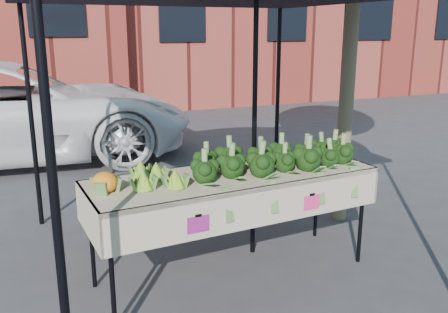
% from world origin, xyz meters
% --- Properties ---
extents(ground, '(90.00, 90.00, 0.00)m').
position_xyz_m(ground, '(0.00, 0.00, 0.00)').
color(ground, '#353538').
extents(table, '(2.45, 0.95, 0.90)m').
position_xyz_m(table, '(0.10, 0.09, 0.45)').
color(table, '#C1B18E').
rests_on(table, ground).
extents(canopy, '(3.16, 3.16, 2.74)m').
position_xyz_m(canopy, '(0.09, 0.48, 1.37)').
color(canopy, black).
rests_on(canopy, ground).
extents(broccoli_heap, '(1.60, 0.57, 0.26)m').
position_xyz_m(broccoli_heap, '(0.49, 0.11, 1.03)').
color(broccoli_heap, black).
rests_on(broccoli_heap, table).
extents(romanesco_cluster, '(0.43, 0.57, 0.20)m').
position_xyz_m(romanesco_cluster, '(-0.57, 0.12, 1.00)').
color(romanesco_cluster, '#82B137').
rests_on(romanesco_cluster, table).
extents(cauliflower_pair, '(0.20, 0.20, 0.18)m').
position_xyz_m(cauliflower_pair, '(-0.95, 0.04, 0.99)').
color(cauliflower_pair, orange).
rests_on(cauliflower_pair, table).
extents(street_tree, '(2.27, 2.27, 4.47)m').
position_xyz_m(street_tree, '(1.71, 0.78, 2.24)').
color(street_tree, '#1E4C14').
rests_on(street_tree, ground).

